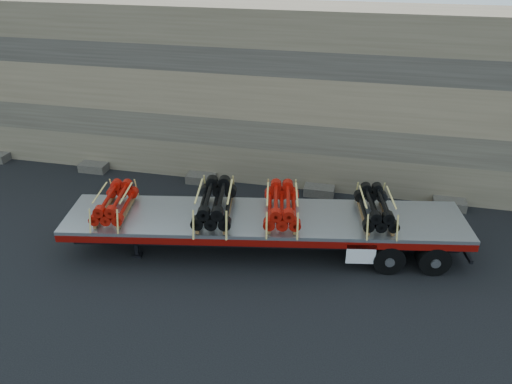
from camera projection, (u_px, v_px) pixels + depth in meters
The scene contains 7 objects.
ground at pixel (243, 253), 16.54m from camera, with size 120.00×120.00×0.00m, color black.
rock_wall at pixel (280, 94), 20.50m from camera, with size 44.00×3.00×7.00m, color #7A6B54.
trailer at pixel (265, 233), 16.44m from camera, with size 12.90×2.48×1.29m, color #B7BABF, non-canonical shape.
bundle_front at pixel (115, 203), 16.14m from camera, with size 1.04×2.07×0.74m, color #B41309, non-canonical shape.
bundle_midfront at pixel (215, 204), 16.00m from camera, with size 1.21×2.42×0.86m, color black, non-canonical shape.
bundle_midrear at pixel (282, 206), 15.93m from camera, with size 1.13×2.26×0.80m, color #B41309, non-canonical shape.
bundle_rear at pixel (376, 208), 15.83m from camera, with size 1.08×2.16×0.76m, color black, non-canonical shape.
Camera 1 is at (3.49, -13.23, 9.53)m, focal length 35.00 mm.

